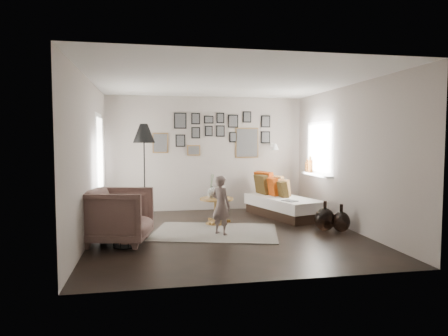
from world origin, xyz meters
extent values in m
plane|color=black|center=(0.00, 0.00, 0.00)|extent=(4.80, 4.80, 0.00)
plane|color=#A0958C|center=(0.00, 2.40, 1.30)|extent=(4.50, 0.00, 4.50)
plane|color=#A0958C|center=(0.00, -2.40, 1.30)|extent=(4.50, 0.00, 4.50)
plane|color=#A0958C|center=(-2.25, 0.00, 1.30)|extent=(0.00, 4.80, 4.80)
plane|color=#A0958C|center=(2.25, 0.00, 1.30)|extent=(0.00, 4.80, 4.80)
plane|color=white|center=(0.00, 0.00, 2.60)|extent=(4.80, 4.80, 0.00)
plane|color=white|center=(-2.23, 1.20, 1.05)|extent=(0.00, 2.14, 2.14)
plane|color=white|center=(-2.23, 1.20, 1.05)|extent=(0.00, 1.88, 1.88)
plane|color=white|center=(-2.23, 1.20, 1.05)|extent=(0.00, 1.93, 1.93)
plane|color=white|center=(2.23, 1.20, 1.45)|extent=(0.00, 1.30, 1.30)
plane|color=white|center=(2.23, 1.20, 1.45)|extent=(0.00, 1.14, 1.14)
cube|color=white|center=(2.17, 1.20, 0.88)|extent=(0.15, 1.32, 0.04)
cylinder|color=#8C4C14|center=(2.17, 1.55, 1.04)|extent=(0.10, 0.10, 0.28)
cylinder|color=#8C4C14|center=(2.17, 1.72, 1.01)|extent=(0.08, 0.08, 0.22)
cube|color=brown|center=(-1.05, 2.38, 1.55)|extent=(0.35, 0.03, 0.45)
cube|color=black|center=(-1.05, 2.37, 1.55)|extent=(0.30, 0.01, 0.40)
cube|color=black|center=(-0.60, 2.38, 2.05)|extent=(0.28, 0.03, 0.36)
cube|color=black|center=(-0.60, 2.37, 2.05)|extent=(0.23, 0.01, 0.31)
cube|color=black|center=(-0.60, 2.38, 1.60)|extent=(0.22, 0.03, 0.28)
cube|color=black|center=(-0.60, 2.37, 1.60)|extent=(0.17, 0.01, 0.23)
cube|color=black|center=(-0.25, 2.38, 2.10)|extent=(0.20, 0.03, 0.26)
cube|color=black|center=(-0.25, 2.37, 2.10)|extent=(0.15, 0.01, 0.21)
cube|color=black|center=(-0.25, 2.38, 1.78)|extent=(0.20, 0.03, 0.26)
cube|color=black|center=(-0.25, 2.37, 1.78)|extent=(0.15, 0.01, 0.21)
cube|color=black|center=(0.05, 2.38, 2.08)|extent=(0.22, 0.03, 0.18)
cube|color=black|center=(0.05, 2.37, 2.08)|extent=(0.17, 0.01, 0.13)
cube|color=black|center=(0.05, 2.38, 1.82)|extent=(0.18, 0.03, 0.24)
cube|color=black|center=(0.05, 2.37, 1.82)|extent=(0.13, 0.01, 0.19)
cube|color=black|center=(0.32, 2.38, 2.12)|extent=(0.18, 0.03, 0.24)
cube|color=black|center=(0.32, 2.37, 2.12)|extent=(0.13, 0.01, 0.19)
cube|color=black|center=(0.32, 2.38, 1.82)|extent=(0.20, 0.03, 0.26)
cube|color=black|center=(0.32, 2.37, 1.82)|extent=(0.15, 0.01, 0.21)
cube|color=black|center=(0.62, 2.38, 2.05)|extent=(0.24, 0.03, 0.30)
cube|color=black|center=(0.62, 2.37, 2.05)|extent=(0.19, 0.01, 0.25)
cube|color=black|center=(0.62, 2.38, 1.68)|extent=(0.18, 0.03, 0.24)
cube|color=black|center=(0.62, 2.37, 1.68)|extent=(0.13, 0.01, 0.19)
cube|color=brown|center=(0.95, 2.38, 1.55)|extent=(0.55, 0.03, 0.70)
cube|color=black|center=(0.95, 2.37, 1.55)|extent=(0.50, 0.01, 0.65)
cube|color=black|center=(0.95, 2.38, 2.15)|extent=(0.20, 0.03, 0.26)
cube|color=black|center=(0.95, 2.37, 2.15)|extent=(0.15, 0.01, 0.21)
cube|color=black|center=(1.40, 2.38, 2.05)|extent=(0.22, 0.03, 0.28)
cube|color=black|center=(1.40, 2.37, 2.05)|extent=(0.17, 0.01, 0.23)
cube|color=black|center=(1.40, 2.38, 1.68)|extent=(0.22, 0.03, 0.28)
cube|color=black|center=(1.40, 2.37, 1.68)|extent=(0.17, 0.01, 0.23)
cube|color=brown|center=(-0.30, 2.38, 1.38)|extent=(0.30, 0.03, 0.24)
cube|color=black|center=(-0.30, 2.37, 1.38)|extent=(0.25, 0.01, 0.19)
cube|color=white|center=(1.55, 2.37, 1.50)|extent=(0.06, 0.04, 0.10)
cylinder|color=white|center=(1.55, 2.25, 1.52)|extent=(0.02, 0.24, 0.02)
cone|color=white|center=(1.55, 2.12, 1.46)|extent=(0.18, 0.18, 0.14)
cube|color=#BAB2A3|center=(-0.18, 0.10, 0.01)|extent=(2.45, 2.00, 0.01)
cone|color=brown|center=(-0.04, 0.78, 0.05)|extent=(0.48, 0.48, 0.09)
cylinder|color=brown|center=(-0.04, 0.78, 0.26)|extent=(0.10, 0.10, 0.37)
cylinder|color=brown|center=(-0.04, 0.78, 0.49)|extent=(0.64, 0.64, 0.04)
ellipsoid|color=black|center=(-0.12, 0.80, 0.61)|extent=(0.18, 0.18, 0.20)
cylinder|color=black|center=(-0.12, 0.80, 0.73)|extent=(0.06, 0.06, 0.04)
cylinder|color=black|center=(0.07, 0.78, 0.52)|extent=(0.11, 0.11, 0.02)
cube|color=black|center=(1.45, 1.24, 0.10)|extent=(1.23, 1.90, 0.20)
cube|color=white|center=(1.45, 1.24, 0.31)|extent=(1.31, 1.98, 0.22)
cube|color=#AC3709|center=(1.47, 1.96, 0.65)|extent=(0.42, 0.56, 0.52)
cube|color=#3A2A12|center=(1.34, 1.87, 0.62)|extent=(0.29, 0.49, 0.46)
cube|color=brown|center=(1.58, 1.72, 0.61)|extent=(0.42, 0.48, 0.44)
cube|color=#AC3709|center=(1.39, 1.59, 0.60)|extent=(0.29, 0.46, 0.42)
cube|color=brown|center=(1.54, 1.42, 0.58)|extent=(0.36, 0.43, 0.39)
cube|color=#3A2A12|center=(1.45, 1.28, 0.57)|extent=(0.21, 0.38, 0.37)
cube|color=black|center=(1.40, 0.69, 0.42)|extent=(0.31, 0.34, 0.01)
imported|color=brown|center=(-1.78, -0.33, 0.43)|extent=(1.12, 1.10, 0.86)
cube|color=beige|center=(-1.75, -0.28, 0.48)|extent=(0.48, 0.48, 0.18)
cylinder|color=black|center=(-1.40, 1.67, 0.02)|extent=(0.30, 0.30, 0.03)
cylinder|color=black|center=(-1.40, 1.67, 0.86)|extent=(0.03, 0.03, 1.73)
cone|color=black|center=(-1.40, 1.67, 1.75)|extent=(0.45, 0.45, 0.39)
cube|color=black|center=(-1.67, -0.55, 0.20)|extent=(0.26, 0.17, 0.34)
cube|color=beige|center=(-1.64, -0.57, 0.20)|extent=(0.26, 0.14, 0.34)
ellipsoid|color=black|center=(1.75, -0.15, 0.21)|extent=(0.36, 0.36, 0.41)
cylinder|color=black|center=(1.75, -0.15, 0.48)|extent=(0.06, 0.06, 0.13)
ellipsoid|color=black|center=(2.00, -0.27, 0.18)|extent=(0.32, 0.32, 0.36)
cylinder|color=black|center=(2.00, -0.27, 0.43)|extent=(0.06, 0.06, 0.13)
imported|color=#6E5B57|center=(-0.11, -0.09, 0.51)|extent=(0.42, 0.44, 1.01)
camera|label=1|loc=(-1.31, -6.69, 1.61)|focal=32.00mm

